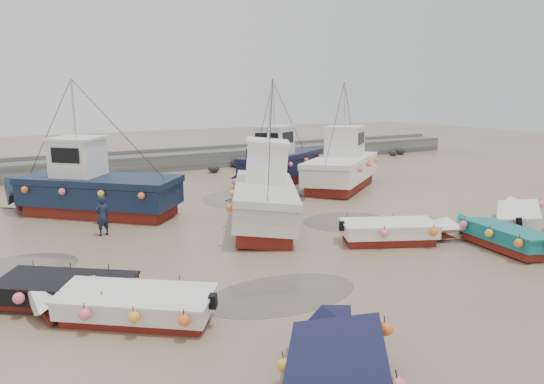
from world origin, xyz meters
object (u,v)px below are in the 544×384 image
Objects in this scene: cabin_boat_1 at (262,194)px; dinghy_2 at (500,233)px; dinghy_4 at (55,287)px; cabin_boat_3 at (344,165)px; dinghy_3 at (520,214)px; dinghy_0 at (123,301)px; cabin_boat_0 at (88,187)px; dinghy_1 at (343,370)px; dinghy_5 at (398,229)px; person at (104,235)px; cabin_boat_2 at (278,163)px.

dinghy_2 is at bearing -23.28° from cabin_boat_1.
dinghy_2 and dinghy_4 have the same top height.
dinghy_3 is at bearing -33.12° from cabin_boat_3.
dinghy_4 is (-1.30, 1.87, 0.01)m from dinghy_0.
dinghy_1 is at bearing -132.21° from cabin_boat_0.
cabin_boat_3 reaches higher than dinghy_5.
dinghy_1 and dinghy_2 have the same top height.
dinghy_2 is at bearing -101.23° from dinghy_3.
person is (1.59, 8.50, -0.54)m from dinghy_0.
dinghy_3 is 0.64× the size of cabin_boat_3.
dinghy_4 is 10.52m from cabin_boat_1.
dinghy_0 and dinghy_1 have the same top height.
cabin_boat_0 reaches higher than person.
dinghy_4 is at bearing 156.10° from dinghy_1.
dinghy_1 is 13.38m from cabin_boat_1.
dinghy_4 is (-15.09, 2.65, -0.00)m from dinghy_2.
dinghy_3 is at bearing -48.26° from dinghy_0.
dinghy_3 is 19.38m from cabin_boat_0.
dinghy_4 is 0.51× the size of cabin_boat_1.
dinghy_2 is (11.15, 4.70, 0.02)m from dinghy_1.
dinghy_5 is at bearing -30.78° from cabin_boat_1.
person is (-12.21, 9.28, -0.55)m from dinghy_2.
cabin_boat_1 is (-5.82, 7.55, 0.78)m from dinghy_2.
dinghy_1 is at bearing -84.39° from cabin_boat_1.
dinghy_0 is 0.55× the size of cabin_boat_2.
dinghy_2 is (13.79, -0.78, 0.01)m from dinghy_0.
dinghy_4 is 0.59× the size of cabin_boat_0.
cabin_boat_0 is at bearing 165.80° from cabin_boat_1.
cabin_boat_0 is 0.87× the size of cabin_boat_1.
dinghy_2 is 0.68× the size of cabin_boat_0.
dinghy_1 is (2.65, -5.48, -0.01)m from dinghy_0.
dinghy_5 is 11.91m from cabin_boat_3.
dinghy_0 reaches higher than person.
dinghy_3 is 11.16m from cabin_boat_1.
dinghy_3 is (14.70, 6.25, 0.00)m from dinghy_1.
dinghy_4 is at bearing -128.24° from dinghy_3.
dinghy_4 reaches higher than person.
dinghy_5 reaches higher than person.
cabin_boat_1 is at bearing 112.98° from cabin_boat_2.
cabin_boat_2 is at bearing -10.34° from dinghy_4.
dinghy_0 is 13.82m from dinghy_2.
person is at bearing -150.99° from dinghy_3.
cabin_boat_0 is (-11.87, 13.26, 0.77)m from dinghy_2.
dinghy_5 is 0.66× the size of cabin_boat_0.
dinghy_3 is at bearing -54.47° from dinghy_4.
dinghy_1 is at bearing -23.88° from dinghy_5.
person is at bearing 28.61° from dinghy_0.
dinghy_0 and dinghy_4 have the same top height.
cabin_boat_0 reaches higher than dinghy_4.
cabin_boat_1 reaches higher than dinghy_1.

